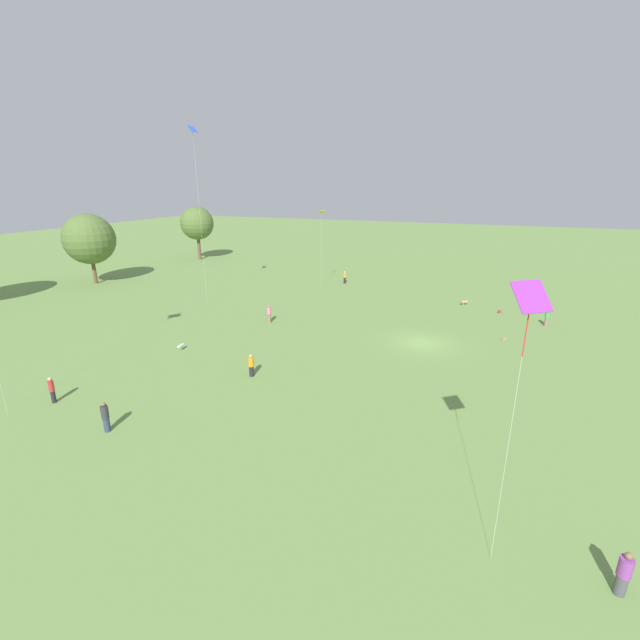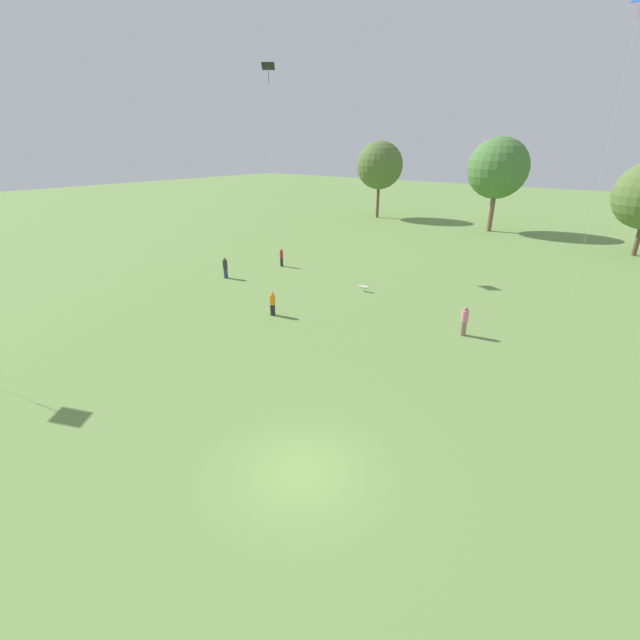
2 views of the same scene
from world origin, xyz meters
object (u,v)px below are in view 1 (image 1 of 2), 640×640
(person_0, at_px, (345,277))
(person_2, at_px, (105,417))
(dog_1, at_px, (181,346))
(picnic_bag_1, at_px, (500,312))
(dog_0, at_px, (464,302))
(kite_1, at_px, (321,216))
(person_4, at_px, (269,314))
(person_6, at_px, (251,365))
(kite_2, at_px, (530,306))
(person_1, at_px, (547,318))
(kite_0, at_px, (194,140))
(picnic_bag_0, at_px, (504,339))
(person_3, at_px, (52,390))
(person_5, at_px, (624,574))

(person_0, distance_m, person_2, 40.05)
(dog_1, relative_size, picnic_bag_1, 2.00)
(dog_0, bearing_deg, kite_1, -128.28)
(person_4, relative_size, kite_1, 0.18)
(person_6, height_order, kite_1, kite_1)
(person_4, bearing_deg, person_0, -128.73)
(person_0, xyz_separation_m, kite_2, (-41.07, -19.86, 8.88))
(kite_1, height_order, kite_2, kite_2)
(person_4, distance_m, picnic_bag_1, 24.47)
(person_1, distance_m, person_2, 38.54)
(kite_0, relative_size, dog_1, 23.63)
(kite_2, xyz_separation_m, picnic_bag_1, (33.83, -0.12, -9.57))
(kite_2, bearing_deg, kite_0, 148.19)
(person_2, distance_m, picnic_bag_0, 31.75)
(kite_1, distance_m, dog_1, 26.48)
(person_0, height_order, person_1, person_0)
(kite_2, bearing_deg, person_0, 123.21)
(person_3, bearing_deg, person_0, 148.17)
(person_5, height_order, kite_2, kite_2)
(person_5, xyz_separation_m, picnic_bag_0, (25.06, 3.52, -0.73))
(person_1, distance_m, picnic_bag_1, 5.17)
(person_1, distance_m, picnic_bag_0, 6.87)
(dog_1, bearing_deg, kite_1, -105.72)
(person_4, bearing_deg, kite_2, 99.15)
(person_5, distance_m, kite_0, 46.92)
(person_2, relative_size, picnic_bag_1, 4.51)
(dog_1, bearing_deg, person_1, -157.00)
(person_4, height_order, kite_1, kite_1)
(person_3, height_order, person_6, person_3)
(kite_2, bearing_deg, person_5, 8.94)
(person_2, relative_size, kite_0, 0.10)
(kite_0, height_order, kite_1, kite_0)
(person_1, distance_m, person_3, 41.63)
(kite_0, relative_size, picnic_bag_1, 47.16)
(dog_1, distance_m, picnic_bag_0, 27.96)
(kite_0, bearing_deg, person_6, -83.19)
(kite_0, xyz_separation_m, kite_2, (-25.75, -31.56, -7.77))
(person_4, bearing_deg, picnic_bag_1, 174.73)
(person_5, xyz_separation_m, picnic_bag_1, (33.73, 3.91, -0.70))
(person_2, bearing_deg, person_0, -90.29)
(person_6, distance_m, kite_1, 28.73)
(person_0, distance_m, kite_0, 25.47)
(person_6, distance_m, dog_0, 28.42)
(person_5, distance_m, picnic_bag_0, 25.31)
(person_4, relative_size, picnic_bag_1, 4.57)
(person_5, bearing_deg, person_0, -132.95)
(person_4, bearing_deg, dog_1, 35.57)
(person_0, distance_m, person_5, 47.42)
(kite_2, bearing_deg, person_6, 155.19)
(kite_1, relative_size, kite_2, 0.96)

